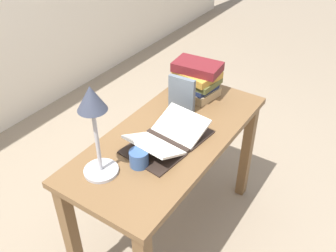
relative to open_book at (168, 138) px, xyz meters
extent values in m
plane|color=gray|center=(0.07, 0.03, -0.80)|extent=(12.00, 12.00, 0.00)
cube|color=brown|center=(0.07, 0.03, -0.05)|extent=(1.23, 0.56, 0.03)
cube|color=brown|center=(0.63, -0.20, -0.43)|extent=(0.06, 0.06, 0.74)
cube|color=brown|center=(-0.50, 0.26, -0.43)|extent=(0.06, 0.06, 0.74)
cube|color=brown|center=(0.63, 0.26, -0.43)|extent=(0.06, 0.06, 0.74)
cube|color=black|center=(0.00, 0.00, -0.02)|extent=(0.05, 0.27, 0.02)
cube|color=black|center=(-0.12, 0.01, -0.02)|extent=(0.24, 0.30, 0.01)
cube|color=black|center=(0.12, -0.01, -0.02)|extent=(0.24, 0.30, 0.01)
cube|color=white|center=(-0.10, 0.01, 0.02)|extent=(0.21, 0.28, 0.09)
cube|color=white|center=(0.10, -0.01, 0.02)|extent=(0.21, 0.28, 0.09)
cube|color=tan|center=(0.49, 0.12, 0.00)|extent=(0.23, 0.27, 0.05)
cube|color=#1E284C|center=(0.49, 0.12, 0.04)|extent=(0.21, 0.24, 0.03)
cube|color=brown|center=(0.49, 0.12, 0.07)|extent=(0.21, 0.26, 0.03)
cube|color=#BC8933|center=(0.49, 0.12, 0.11)|extent=(0.24, 0.27, 0.04)
cube|color=maroon|center=(0.49, 0.12, 0.16)|extent=(0.19, 0.28, 0.05)
cube|color=slate|center=(0.30, 0.10, 0.08)|extent=(0.04, 0.16, 0.21)
cylinder|color=#ADADB2|center=(-0.35, 0.13, -0.02)|extent=(0.16, 0.16, 0.02)
cylinder|color=#ADADB2|center=(-0.35, 0.13, 0.15)|extent=(0.02, 0.02, 0.33)
cone|color=#333847|center=(-0.35, 0.13, 0.37)|extent=(0.13, 0.13, 0.11)
cylinder|color=#335184|center=(-0.21, 0.02, 0.01)|extent=(0.09, 0.09, 0.08)
torus|color=#335184|center=(-0.16, 0.02, 0.01)|extent=(0.05, 0.01, 0.05)
camera|label=1|loc=(-1.24, -0.82, 1.15)|focal=40.00mm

